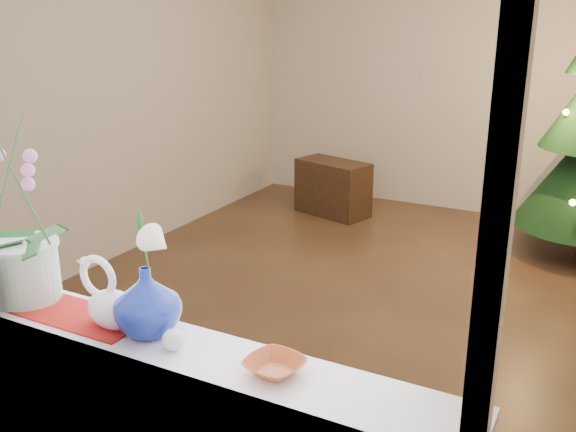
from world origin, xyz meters
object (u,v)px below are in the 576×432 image
at_px(orchid_pot, 17,203).
at_px(blue_vase, 147,296).
at_px(swan, 112,295).
at_px(paperweight, 173,340).
at_px(amber_dish, 275,367).
at_px(side_table, 333,188).

height_order(orchid_pot, blue_vase, orchid_pot).
distance_m(orchid_pot, swan, 0.48).
distance_m(orchid_pot, paperweight, 0.76).
height_order(orchid_pot, paperweight, orchid_pot).
height_order(blue_vase, paperweight, blue_vase).
height_order(swan, paperweight, swan).
distance_m(swan, amber_dish, 0.61).
xyz_separation_m(paperweight, amber_dish, (0.34, 0.03, -0.02)).
relative_size(paperweight, amber_dish, 0.49).
xyz_separation_m(swan, blue_vase, (0.13, 0.02, 0.02)).
bearing_deg(side_table, orchid_pot, -64.87).
xyz_separation_m(paperweight, side_table, (-1.32, 4.16, -0.69)).
xyz_separation_m(blue_vase, paperweight, (0.14, -0.05, -0.10)).
bearing_deg(side_table, swan, -59.39).
bearing_deg(amber_dish, blue_vase, 178.04).
xyz_separation_m(orchid_pot, paperweight, (0.68, -0.04, -0.33)).
bearing_deg(side_table, amber_dish, -51.87).
relative_size(swan, blue_vase, 1.02).
relative_size(amber_dish, side_table, 0.20).
distance_m(paperweight, amber_dish, 0.34).
height_order(paperweight, side_table, paperweight).
bearing_deg(swan, amber_dish, -14.78).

